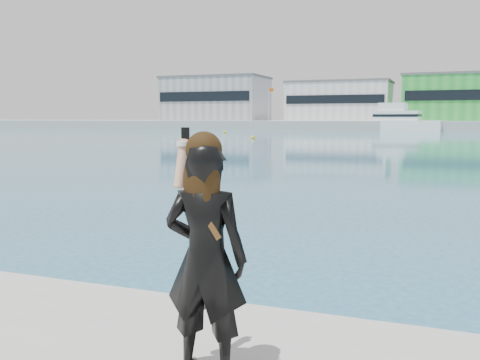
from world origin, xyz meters
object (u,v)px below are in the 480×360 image
object	(u,v)px
motor_yacht	(399,120)
buoy_far	(225,133)
buoy_extra	(253,139)
woman	(205,252)

from	to	relation	value
motor_yacht	buoy_far	distance (m)	39.03
buoy_extra	woman	bearing A→B (deg)	-70.81
buoy_far	buoy_extra	distance (m)	26.62
buoy_far	woman	size ratio (longest dim) A/B	0.28
motor_yacht	buoy_far	world-z (taller)	motor_yacht
motor_yacht	woman	bearing A→B (deg)	-77.18
woman	buoy_far	bearing A→B (deg)	-72.11
buoy_far	buoy_extra	size ratio (longest dim) A/B	1.00
motor_yacht	woman	size ratio (longest dim) A/B	9.27
motor_yacht	woman	world-z (taller)	motor_yacht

